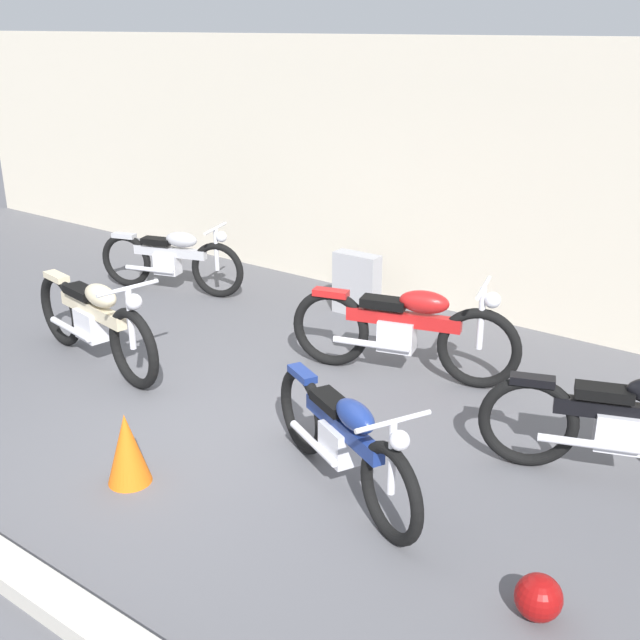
{
  "coord_description": "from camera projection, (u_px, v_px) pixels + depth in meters",
  "views": [
    {
      "loc": [
        3.9,
        -3.92,
        3.14
      ],
      "look_at": [
        -0.15,
        1.49,
        0.55
      ],
      "focal_mm": 43.49,
      "sensor_mm": 36.0,
      "label": 1
    }
  ],
  "objects": [
    {
      "name": "ground_plane",
      "position": [
        224.0,
        441.0,
        6.24
      ],
      "size": [
        40.0,
        40.0,
        0.0
      ],
      "primitive_type": "plane",
      "color": "#56565B"
    },
    {
      "name": "building_wall",
      "position": [
        462.0,
        179.0,
        8.65
      ],
      "size": [
        18.0,
        0.3,
        3.03
      ],
      "primitive_type": "cube",
      "color": "beige",
      "rests_on": "ground_plane"
    },
    {
      "name": "stone_marker",
      "position": [
        357.0,
        284.0,
        8.83
      ],
      "size": [
        0.55,
        0.21,
        0.72
      ],
      "primitive_type": "cube",
      "rotation": [
        0.0,
        0.0,
        0.01
      ],
      "color": "#9E9EA3",
      "rests_on": "ground_plane"
    },
    {
      "name": "helmet",
      "position": [
        539.0,
        597.0,
        4.34
      ],
      "size": [
        0.27,
        0.27,
        0.27
      ],
      "primitive_type": "sphere",
      "color": "maroon",
      "rests_on": "ground_plane"
    },
    {
      "name": "traffic_cone",
      "position": [
        127.0,
        448.0,
        5.58
      ],
      "size": [
        0.32,
        0.32,
        0.55
      ],
      "primitive_type": "cone",
      "color": "orange",
      "rests_on": "ground_plane"
    },
    {
      "name": "motorcycle_red",
      "position": [
        405.0,
        329.0,
        7.21
      ],
      "size": [
        2.14,
        0.85,
        0.99
      ],
      "rotation": [
        0.0,
        0.0,
        0.28
      ],
      "color": "black",
      "rests_on": "ground_plane"
    },
    {
      "name": "motorcycle_cream",
      "position": [
        95.0,
        320.0,
        7.46
      ],
      "size": [
        2.17,
        0.64,
        0.98
      ],
      "rotation": [
        0.0,
        0.0,
        -0.16
      ],
      "color": "black",
      "rests_on": "ground_plane"
    },
    {
      "name": "motorcycle_black",
      "position": [
        629.0,
        424.0,
        5.55
      ],
      "size": [
        1.99,
        0.94,
        0.94
      ],
      "rotation": [
        0.0,
        0.0,
        0.36
      ],
      "color": "black",
      "rests_on": "ground_plane"
    },
    {
      "name": "motorcycle_blue",
      "position": [
        343.0,
        439.0,
        5.42
      ],
      "size": [
        1.79,
        0.98,
        0.87
      ],
      "rotation": [
        0.0,
        0.0,
        -0.45
      ],
      "color": "black",
      "rests_on": "ground_plane"
    },
    {
      "name": "motorcycle_silver",
      "position": [
        172.0,
        259.0,
        9.55
      ],
      "size": [
        1.9,
        0.8,
        0.88
      ],
      "rotation": [
        0.0,
        0.0,
        0.31
      ],
      "color": "black",
      "rests_on": "ground_plane"
    }
  ]
}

